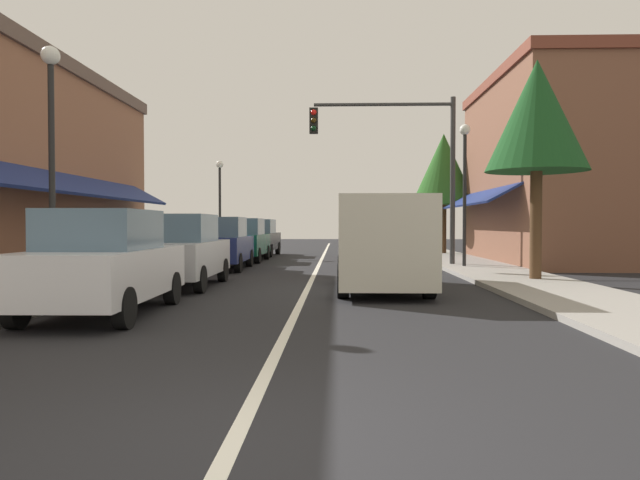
{
  "coord_description": "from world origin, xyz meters",
  "views": [
    {
      "loc": [
        0.73,
        -3.95,
        1.53
      ],
      "look_at": [
        0.18,
        14.09,
        1.05
      ],
      "focal_mm": 33.51,
      "sensor_mm": 36.0,
      "label": 1
    }
  ],
  "objects_px": {
    "parked_car_nearest_left": "(104,263)",
    "tree_right_far": "(444,170)",
    "street_lamp_left_near": "(51,131)",
    "parked_car_third_left": "(221,244)",
    "parked_car_distant_left": "(258,238)",
    "street_lamp_right_mid": "(465,172)",
    "parked_car_far_left": "(243,240)",
    "van_in_lane": "(381,241)",
    "parked_car_second_left": "(180,251)",
    "traffic_signal_mast_arm": "(404,151)",
    "tree_right_near": "(537,117)",
    "street_lamp_left_far": "(220,191)"
  },
  "relations": [
    {
      "from": "parked_car_third_left",
      "to": "tree_right_far",
      "type": "height_order",
      "value": "tree_right_far"
    },
    {
      "from": "parked_car_nearest_left",
      "to": "street_lamp_left_far",
      "type": "xyz_separation_m",
      "value": [
        -1.75,
        18.57,
        2.23
      ]
    },
    {
      "from": "parked_car_second_left",
      "to": "parked_car_third_left",
      "type": "bearing_deg",
      "value": 90.72
    },
    {
      "from": "tree_right_far",
      "to": "parked_car_nearest_left",
      "type": "bearing_deg",
      "value": -114.89
    },
    {
      "from": "parked_car_far_left",
      "to": "parked_car_distant_left",
      "type": "relative_size",
      "value": 0.99
    },
    {
      "from": "street_lamp_left_near",
      "to": "tree_right_far",
      "type": "height_order",
      "value": "tree_right_far"
    },
    {
      "from": "parked_car_nearest_left",
      "to": "street_lamp_right_mid",
      "type": "height_order",
      "value": "street_lamp_right_mid"
    },
    {
      "from": "van_in_lane",
      "to": "street_lamp_left_far",
      "type": "bearing_deg",
      "value": 114.69
    },
    {
      "from": "street_lamp_left_near",
      "to": "parked_car_third_left",
      "type": "bearing_deg",
      "value": 79.17
    },
    {
      "from": "parked_car_nearest_left",
      "to": "street_lamp_right_mid",
      "type": "xyz_separation_m",
      "value": [
        8.19,
        10.47,
        2.41
      ]
    },
    {
      "from": "parked_car_far_left",
      "to": "parked_car_distant_left",
      "type": "xyz_separation_m",
      "value": [
        0.0,
        4.49,
        0.0
      ]
    },
    {
      "from": "van_in_lane",
      "to": "street_lamp_left_near",
      "type": "relative_size",
      "value": 1.04
    },
    {
      "from": "parked_car_third_left",
      "to": "street_lamp_left_near",
      "type": "distance_m",
      "value": 8.98
    },
    {
      "from": "tree_right_far",
      "to": "tree_right_near",
      "type": "bearing_deg",
      "value": -90.1
    },
    {
      "from": "parked_car_second_left",
      "to": "traffic_signal_mast_arm",
      "type": "relative_size",
      "value": 0.68
    },
    {
      "from": "street_lamp_right_mid",
      "to": "parked_car_nearest_left",
      "type": "bearing_deg",
      "value": -128.05
    },
    {
      "from": "parked_car_far_left",
      "to": "tree_right_near",
      "type": "height_order",
      "value": "tree_right_near"
    },
    {
      "from": "van_in_lane",
      "to": "street_lamp_right_mid",
      "type": "distance_m",
      "value": 7.55
    },
    {
      "from": "street_lamp_right_mid",
      "to": "tree_right_near",
      "type": "xyz_separation_m",
      "value": [
        0.85,
        -4.7,
        1.01
      ]
    },
    {
      "from": "parked_car_far_left",
      "to": "van_in_lane",
      "type": "height_order",
      "value": "van_in_lane"
    },
    {
      "from": "parked_car_third_left",
      "to": "street_lamp_right_mid",
      "type": "distance_m",
      "value": 8.59
    },
    {
      "from": "parked_car_second_left",
      "to": "parked_car_distant_left",
      "type": "distance_m",
      "value": 14.54
    },
    {
      "from": "street_lamp_left_near",
      "to": "tree_right_near",
      "type": "relative_size",
      "value": 0.86
    },
    {
      "from": "parked_car_far_left",
      "to": "street_lamp_left_near",
      "type": "height_order",
      "value": "street_lamp_left_near"
    },
    {
      "from": "parked_car_far_left",
      "to": "tree_right_near",
      "type": "bearing_deg",
      "value": -43.8
    },
    {
      "from": "parked_car_nearest_left",
      "to": "tree_right_far",
      "type": "bearing_deg",
      "value": 63.96
    },
    {
      "from": "parked_car_second_left",
      "to": "parked_car_third_left",
      "type": "height_order",
      "value": "same"
    },
    {
      "from": "van_in_lane",
      "to": "street_lamp_left_near",
      "type": "height_order",
      "value": "street_lamp_left_near"
    },
    {
      "from": "parked_car_second_left",
      "to": "parked_car_third_left",
      "type": "xyz_separation_m",
      "value": [
        -0.11,
        5.6,
        0.0
      ]
    },
    {
      "from": "parked_car_second_left",
      "to": "street_lamp_left_far",
      "type": "height_order",
      "value": "street_lamp_left_far"
    },
    {
      "from": "parked_car_nearest_left",
      "to": "tree_right_near",
      "type": "height_order",
      "value": "tree_right_near"
    },
    {
      "from": "traffic_signal_mast_arm",
      "to": "street_lamp_left_far",
      "type": "bearing_deg",
      "value": 138.6
    },
    {
      "from": "traffic_signal_mast_arm",
      "to": "tree_right_near",
      "type": "relative_size",
      "value": 1.05
    },
    {
      "from": "parked_car_third_left",
      "to": "parked_car_distant_left",
      "type": "xyz_separation_m",
      "value": [
        0.05,
        8.95,
        0.0
      ]
    },
    {
      "from": "parked_car_third_left",
      "to": "tree_right_near",
      "type": "distance_m",
      "value": 10.65
    },
    {
      "from": "parked_car_nearest_left",
      "to": "street_lamp_left_far",
      "type": "distance_m",
      "value": 18.79
    },
    {
      "from": "van_in_lane",
      "to": "parked_car_third_left",
      "type": "bearing_deg",
      "value": 129.09
    },
    {
      "from": "tree_right_far",
      "to": "van_in_lane",
      "type": "bearing_deg",
      "value": -104.98
    },
    {
      "from": "parked_car_third_left",
      "to": "tree_right_near",
      "type": "height_order",
      "value": "tree_right_near"
    },
    {
      "from": "parked_car_third_left",
      "to": "tree_right_near",
      "type": "xyz_separation_m",
      "value": [
        9.09,
        -4.36,
        3.42
      ]
    },
    {
      "from": "street_lamp_left_near",
      "to": "traffic_signal_mast_arm",
      "type": "bearing_deg",
      "value": 51.16
    },
    {
      "from": "parked_car_nearest_left",
      "to": "tree_right_far",
      "type": "height_order",
      "value": "tree_right_far"
    },
    {
      "from": "parked_car_nearest_left",
      "to": "traffic_signal_mast_arm",
      "type": "relative_size",
      "value": 0.68
    },
    {
      "from": "tree_right_near",
      "to": "street_lamp_left_near",
      "type": "bearing_deg",
      "value": -158.96
    },
    {
      "from": "parked_car_second_left",
      "to": "van_in_lane",
      "type": "distance_m",
      "value": 4.88
    },
    {
      "from": "parked_car_third_left",
      "to": "parked_car_distant_left",
      "type": "relative_size",
      "value": 0.99
    },
    {
      "from": "parked_car_third_left",
      "to": "van_in_lane",
      "type": "bearing_deg",
      "value": -51.94
    },
    {
      "from": "traffic_signal_mast_arm",
      "to": "street_lamp_left_near",
      "type": "height_order",
      "value": "traffic_signal_mast_arm"
    },
    {
      "from": "parked_car_nearest_left",
      "to": "tree_right_near",
      "type": "relative_size",
      "value": 0.72
    },
    {
      "from": "van_in_lane",
      "to": "tree_right_near",
      "type": "height_order",
      "value": "tree_right_near"
    }
  ]
}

